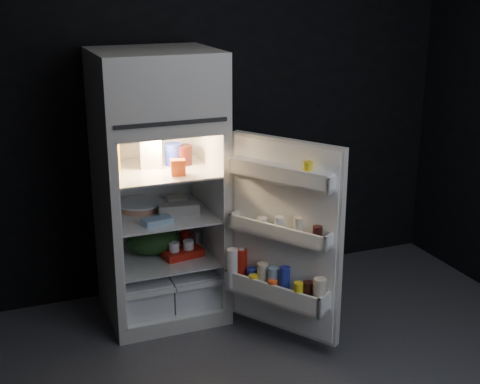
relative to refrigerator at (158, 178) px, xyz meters
name	(u,v)px	position (x,y,z in m)	size (l,w,h in m)	color
wall_back	(187,104)	(0.33, 0.38, 0.39)	(4.00, 0.00, 2.70)	black
refrigerator	(158,178)	(0.00, 0.00, 0.00)	(0.76, 0.71, 1.78)	beige
fridge_door	(282,242)	(0.58, -0.69, -0.28)	(0.55, 0.71, 1.22)	beige
milk_jug	(151,149)	(-0.03, 0.02, 0.19)	(0.14, 0.14, 0.24)	white
mayo_jar	(174,154)	(0.12, 0.03, 0.14)	(0.12, 0.12, 0.14)	navy
jam_jar	(184,155)	(0.18, 0.00, 0.14)	(0.11, 0.11, 0.13)	black
amber_bottle	(114,154)	(-0.27, 0.01, 0.18)	(0.08, 0.08, 0.22)	#AE821B
small_carton	(178,167)	(0.07, -0.22, 0.12)	(0.09, 0.07, 0.10)	#F2531C
egg_carton	(179,209)	(0.10, -0.11, -0.19)	(0.26, 0.10, 0.07)	gray
pie	(140,206)	(-0.11, 0.08, -0.21)	(0.29, 0.29, 0.04)	tan
flat_package	(157,221)	(-0.07, -0.24, -0.21)	(0.18, 0.09, 0.04)	#82A4C9
wrapped_pkg	(177,200)	(0.15, 0.09, -0.20)	(0.13, 0.11, 0.05)	beige
produce_bag	(152,239)	(-0.05, 0.02, -0.43)	(0.35, 0.30, 0.20)	#193815
yogurt_tray	(183,253)	(0.12, -0.12, -0.50)	(0.26, 0.14, 0.05)	#B31A0F
small_can_red	(185,237)	(0.20, 0.10, -0.48)	(0.07, 0.07, 0.09)	#B31A0F
small_can_silver	(196,237)	(0.28, 0.08, -0.48)	(0.07, 0.07, 0.09)	#BBBBBF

